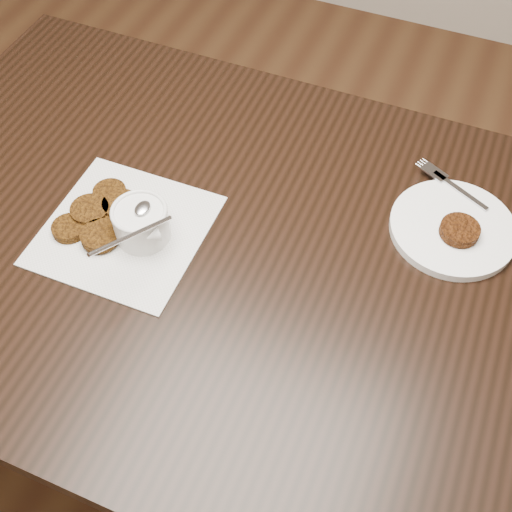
{
  "coord_description": "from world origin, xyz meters",
  "views": [
    {
      "loc": [
        0.33,
        -0.5,
        1.6
      ],
      "look_at": [
        0.1,
        0.05,
        0.8
      ],
      "focal_mm": 45.23,
      "sensor_mm": 36.0,
      "label": 1
    }
  ],
  "objects_px": {
    "napkin": "(125,230)",
    "sauce_ramekin": "(138,210)",
    "table": "(249,357)",
    "plate_with_patty": "(454,225)"
  },
  "relations": [
    {
      "from": "napkin",
      "to": "sauce_ramekin",
      "type": "distance_m",
      "value": 0.07
    },
    {
      "from": "napkin",
      "to": "plate_with_patty",
      "type": "relative_size",
      "value": 1.25
    },
    {
      "from": "table",
      "to": "plate_with_patty",
      "type": "relative_size",
      "value": 6.58
    },
    {
      "from": "sauce_ramekin",
      "to": "napkin",
      "type": "bearing_deg",
      "value": -176.0
    },
    {
      "from": "sauce_ramekin",
      "to": "plate_with_patty",
      "type": "bearing_deg",
      "value": 23.8
    },
    {
      "from": "plate_with_patty",
      "to": "napkin",
      "type": "bearing_deg",
      "value": -157.45
    },
    {
      "from": "napkin",
      "to": "plate_with_patty",
      "type": "height_order",
      "value": "plate_with_patty"
    },
    {
      "from": "napkin",
      "to": "sauce_ramekin",
      "type": "xyz_separation_m",
      "value": [
        0.04,
        0.0,
        0.07
      ]
    },
    {
      "from": "napkin",
      "to": "sauce_ramekin",
      "type": "relative_size",
      "value": 2.07
    },
    {
      "from": "table",
      "to": "napkin",
      "type": "height_order",
      "value": "napkin"
    }
  ]
}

